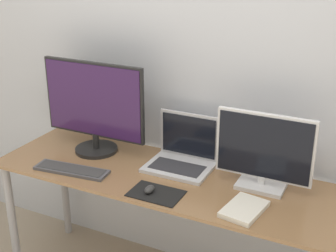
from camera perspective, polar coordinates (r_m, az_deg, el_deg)
The scene contains 9 objects.
wall_back at distance 2.56m, azimuth 2.89°, elevation 7.33°, with size 7.00×0.05×2.50m.
desk at distance 2.49m, azimuth -0.71°, elevation -8.10°, with size 1.82×0.59×0.75m.
monitor_left at distance 2.63m, azimuth -9.01°, elevation 2.34°, with size 0.63×0.24×0.52m.
monitor_right at distance 2.28m, azimuth 11.61°, elevation -3.17°, with size 0.47×0.16×0.38m.
laptop at distance 2.51m, azimuth 1.84°, elevation -3.42°, with size 0.34×0.27×0.27m.
keyboard at distance 2.52m, azimuth -11.68°, elevation -5.24°, with size 0.41×0.15×0.02m.
mousepad at distance 2.26m, azimuth -1.47°, elevation -8.22°, with size 0.25×0.17×0.00m.
mouse at distance 2.26m, azimuth -2.28°, elevation -7.72°, with size 0.04×0.07×0.03m.
book at distance 2.15m, azimuth 9.28°, elevation -9.95°, with size 0.18×0.25×0.02m.
Camera 1 is at (0.98, -1.63, 1.88)m, focal length 50.00 mm.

